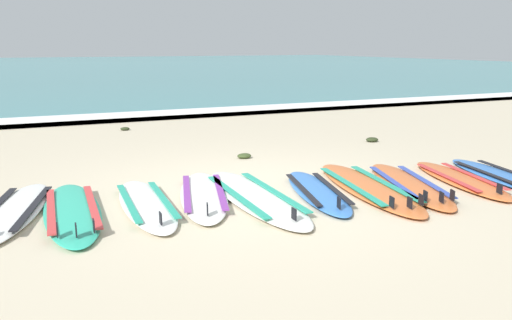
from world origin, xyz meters
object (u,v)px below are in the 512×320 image
(surfboard_2, at_px, (146,204))
(surfboard_4, at_px, (255,196))
(surfboard_3, at_px, (204,195))
(surfboard_5, at_px, (317,191))
(surfboard_9, at_px, (500,176))
(surfboard_7, at_px, (409,184))
(surfboard_1, at_px, (72,211))
(surfboard_0, at_px, (13,211))
(surfboard_6, at_px, (367,187))
(surfboard_8, at_px, (460,179))

(surfboard_2, xyz_separation_m, surfboard_4, (1.15, -0.21, -0.00))
(surfboard_3, relative_size, surfboard_5, 1.08)
(surfboard_9, bearing_deg, surfboard_4, 172.19)
(surfboard_2, distance_m, surfboard_7, 3.08)
(surfboard_1, bearing_deg, surfboard_2, -4.32)
(surfboard_3, bearing_deg, surfboard_7, -13.65)
(surfboard_0, xyz_separation_m, surfboard_7, (4.31, -0.80, 0.00))
(surfboard_1, xyz_separation_m, surfboard_7, (3.77, -0.56, 0.00))
(surfboard_0, distance_m, surfboard_5, 3.21)
(surfboard_1, bearing_deg, surfboard_0, 155.37)
(surfboard_7, bearing_deg, surfboard_9, -6.47)
(surfboard_5, bearing_deg, surfboard_0, 168.88)
(surfboard_4, height_order, surfboard_5, same)
(surfboard_7, bearing_deg, surfboard_6, 168.48)
(surfboard_5, bearing_deg, surfboard_4, 171.68)
(surfboard_0, relative_size, surfboard_8, 1.07)
(surfboard_5, height_order, surfboard_6, same)
(surfboard_0, bearing_deg, surfboard_8, -9.70)
(surfboard_1, relative_size, surfboard_8, 1.09)
(surfboard_1, height_order, surfboard_2, same)
(surfboard_5, xyz_separation_m, surfboard_6, (0.63, -0.08, 0.00))
(surfboard_2, relative_size, surfboard_6, 0.82)
(surfboard_2, height_order, surfboard_5, same)
(surfboard_4, bearing_deg, surfboard_3, 149.75)
(surfboard_7, height_order, surfboard_9, same)
(surfboard_6, bearing_deg, surfboard_7, -11.52)
(surfboard_3, relative_size, surfboard_8, 1.05)
(surfboard_0, relative_size, surfboard_7, 0.98)
(surfboard_4, relative_size, surfboard_8, 1.22)
(surfboard_0, distance_m, surfboard_4, 2.47)
(surfboard_4, bearing_deg, surfboard_2, 169.63)
(surfboard_6, relative_size, surfboard_7, 1.11)
(surfboard_4, distance_m, surfboard_5, 0.74)
(surfboard_5, height_order, surfboard_7, same)
(surfboard_4, xyz_separation_m, surfboard_7, (1.89, -0.29, 0.00))
(surfboard_2, bearing_deg, surfboard_7, -9.37)
(surfboard_1, bearing_deg, surfboard_9, -7.89)
(surfboard_2, relative_size, surfboard_5, 1.03)
(surfboard_0, height_order, surfboard_9, same)
(surfboard_5, bearing_deg, surfboard_3, 162.14)
(surfboard_6, bearing_deg, surfboard_9, -7.91)
(surfboard_0, xyz_separation_m, surfboard_8, (5.05, -0.86, 0.00))
(surfboard_5, bearing_deg, surfboard_1, 171.88)
(surfboard_3, relative_size, surfboard_4, 0.86)
(surfboard_1, relative_size, surfboard_6, 0.89)
(surfboard_4, bearing_deg, surfboard_5, -8.32)
(surfboard_2, xyz_separation_m, surfboard_5, (1.88, -0.32, 0.00))
(surfboard_3, distance_m, surfboard_7, 2.45)
(surfboard_0, xyz_separation_m, surfboard_3, (1.93, -0.23, 0.00))
(surfboard_4, bearing_deg, surfboard_0, 168.05)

